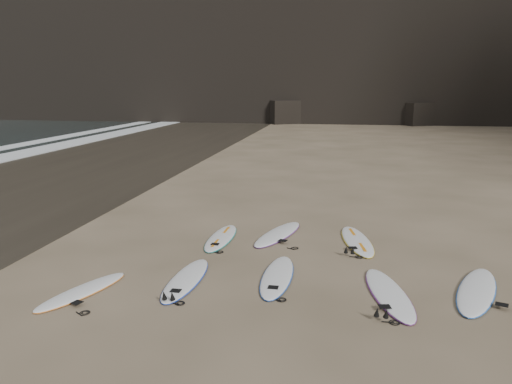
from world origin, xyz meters
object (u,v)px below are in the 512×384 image
Objects in this scene: surfboard_5 at (221,237)px; surfboard_7 at (357,241)px; surfboard_6 at (278,234)px; surfboard_4 at (477,290)px; surfboard_2 at (277,276)px; surfboard_3 at (389,293)px; surfboard_0 at (82,291)px; surfboard_1 at (186,279)px.

surfboard_7 reaches higher than surfboard_5.
surfboard_5 is at bearing -141.17° from surfboard_6.
surfboard_7 is at bearing 147.33° from surfboard_4.
surfboard_3 is (2.29, -0.53, 0.00)m from surfboard_2.
surfboard_0 is at bearing -109.87° from surfboard_6.
surfboard_0 is 6.98m from surfboard_7.
surfboard_6 is 1.00× the size of surfboard_7.
surfboard_6 is (-2.67, 3.64, 0.00)m from surfboard_3.
surfboard_4 is at bearing -19.13° from surfboard_6.
surfboard_0 is at bearing -114.83° from surfboard_5.
surfboard_7 is at bearing 57.55° from surfboard_0.
surfboard_7 is at bearing 9.58° from surfboard_6.
surfboard_2 is at bearing 155.95° from surfboard_3.
surfboard_6 reaches higher than surfboard_0.
surfboard_7 reaches higher than surfboard_0.
surfboard_2 is at bearing -161.88° from surfboard_4.
surfboard_2 reaches higher than surfboard_0.
surfboard_6 is at bearing 73.16° from surfboard_0.
surfboard_7 reaches higher than surfboard_1.
surfboard_4 is at bearing -0.72° from surfboard_2.
surfboard_6 is (3.38, 4.54, 0.01)m from surfboard_0.
surfboard_5 is at bearing 175.04° from surfboard_7.
surfboard_4 is 3.71m from surfboard_7.
surfboard_7 is at bearing 58.70° from surfboard_2.
surfboard_1 is 5.95m from surfboard_4.
surfboard_1 is 4.95m from surfboard_7.
surfboard_3 is 0.99× the size of surfboard_6.
surfboard_6 is 2.16m from surfboard_7.
surfboard_4 is (1.75, 0.44, 0.00)m from surfboard_3.
surfboard_3 reaches higher than surfboard_0.
surfboard_3 is 1.07× the size of surfboard_5.
surfboard_0 is 4.02m from surfboard_2.
surfboard_6 is at bearing 163.54° from surfboard_4.
surfboard_1 is 4.18m from surfboard_3.
surfboard_5 is at bearing 90.26° from surfboard_1.
surfboard_5 is (-5.90, 2.60, -0.00)m from surfboard_4.
surfboard_1 is at bearing 46.47° from surfboard_0.
surfboard_1 is 0.91× the size of surfboard_4.
surfboard_0 is 5.66m from surfboard_6.
surfboard_0 is at bearing -152.39° from surfboard_1.
surfboard_4 is at bearing 4.87° from surfboard_1.
surfboard_1 is 0.94× the size of surfboard_7.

